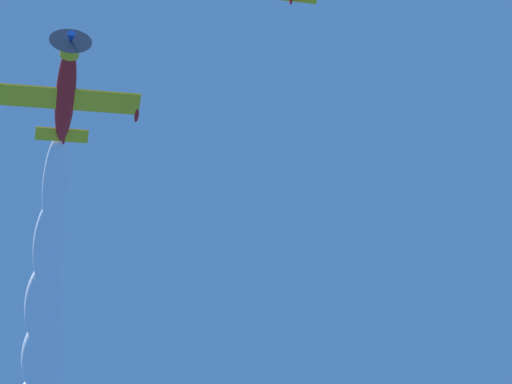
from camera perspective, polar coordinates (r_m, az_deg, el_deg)
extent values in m
ellipsoid|color=red|center=(65.06, -9.68, 4.93)|extent=(2.92, 6.90, 1.22)
cylinder|color=yellow|center=(63.29, -9.47, 7.22)|extent=(1.40, 1.21, 1.22)
cone|color=#194CB2|center=(62.92, -9.42, 7.73)|extent=(0.73, 0.84, 0.58)
cylinder|color=#3F3F47|center=(63.01, -9.43, 7.61)|extent=(2.58, 0.71, 2.66)
cube|color=yellow|center=(65.05, -9.73, 4.71)|extent=(8.67, 3.53, 1.31)
ellipsoid|color=red|center=(64.46, -6.10, 3.89)|extent=(0.50, 0.97, 0.29)
cube|color=yellow|center=(66.89, -9.86, 2.89)|extent=(3.21, 1.66, 0.52)
cube|color=red|center=(67.33, -9.75, 3.10)|extent=(0.55, 1.17, 1.15)
ellipsoid|color=#1E232D|center=(65.22, -9.56, 5.36)|extent=(1.16, 1.70, 0.76)
ellipsoid|color=white|center=(69.59, -10.22, 0.45)|extent=(3.25, 7.44, 1.72)
ellipsoid|color=white|center=(73.20, -10.52, -2.66)|extent=(3.74, 7.58, 2.22)
ellipsoid|color=white|center=(77.30, -10.80, -5.63)|extent=(4.24, 7.72, 2.73)
ellipsoid|color=white|center=(81.04, -10.81, -8.21)|extent=(4.73, 7.87, 3.24)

